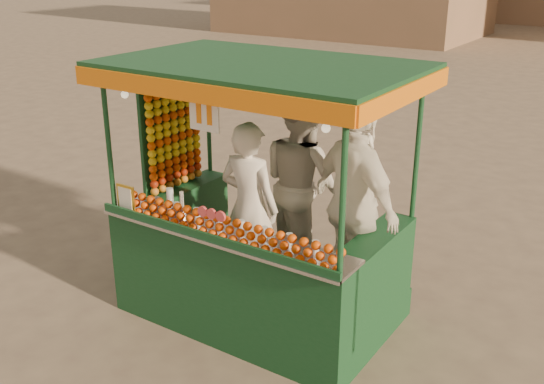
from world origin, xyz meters
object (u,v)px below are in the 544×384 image
Objects in this scene: juice_cart at (249,241)px; vendor_left at (249,207)px; vendor_middle at (302,183)px; vendor_right at (355,205)px.

vendor_left is (-0.04, 0.07, 0.30)m from juice_cart.
juice_cart reaches higher than vendor_left.
juice_cart is 1.48× the size of vendor_middle.
vendor_left is 0.96m from vendor_right.
vendor_middle is 0.79m from vendor_right.
vendor_left is at bearing 96.50° from vendor_middle.
vendor_right is at bearing -165.67° from vendor_left.
vendor_middle is (0.19, 0.59, 0.09)m from vendor_left.
vendor_left is 0.90× the size of vendor_middle.
juice_cart is 1.41× the size of vendor_right.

